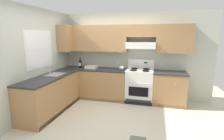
{
  "coord_description": "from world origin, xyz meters",
  "views": [
    {
      "loc": [
        1.24,
        -3.59,
        1.88
      ],
      "look_at": [
        0.13,
        0.7,
        1.0
      ],
      "focal_mm": 27.8,
      "sensor_mm": 36.0,
      "label": 1
    }
  ],
  "objects_px": {
    "stove": "(139,85)",
    "wine_bottle": "(80,63)",
    "bowl": "(91,67)",
    "paper_towel_roll": "(121,68)"
  },
  "relations": [
    {
      "from": "stove",
      "to": "paper_towel_roll",
      "type": "bearing_deg",
      "value": -176.68
    },
    {
      "from": "stove",
      "to": "paper_towel_roll",
      "type": "relative_size",
      "value": 10.84
    },
    {
      "from": "bowl",
      "to": "paper_towel_roll",
      "type": "xyz_separation_m",
      "value": [
        0.93,
        -0.02,
        0.03
      ]
    },
    {
      "from": "stove",
      "to": "paper_towel_roll",
      "type": "distance_m",
      "value": 0.72
    },
    {
      "from": "bowl",
      "to": "paper_towel_roll",
      "type": "distance_m",
      "value": 0.93
    },
    {
      "from": "wine_bottle",
      "to": "paper_towel_roll",
      "type": "distance_m",
      "value": 1.3
    },
    {
      "from": "wine_bottle",
      "to": "paper_towel_roll",
      "type": "xyz_separation_m",
      "value": [
        1.3,
        -0.03,
        -0.08
      ]
    },
    {
      "from": "stove",
      "to": "bowl",
      "type": "height_order",
      "value": "stove"
    },
    {
      "from": "stove",
      "to": "wine_bottle",
      "type": "bearing_deg",
      "value": 179.88
    },
    {
      "from": "stove",
      "to": "bowl",
      "type": "distance_m",
      "value": 1.52
    }
  ]
}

